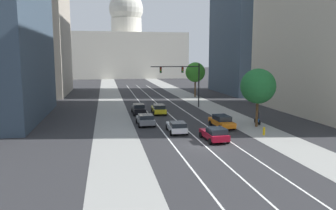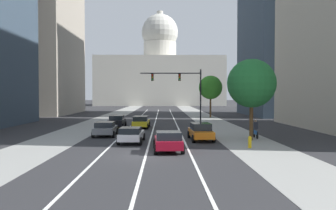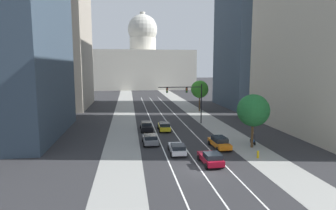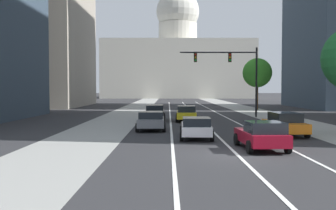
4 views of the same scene
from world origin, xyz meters
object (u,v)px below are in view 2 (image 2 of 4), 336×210
Objects in this scene: street_tree_mid_right at (211,87)px; car_black at (117,121)px; capitol_building at (160,75)px; cyclist at (256,129)px; car_gray at (105,128)px; traffic_signal_mast at (182,85)px; car_crimson at (168,141)px; fire_hydrant at (250,142)px; car_yellow at (141,122)px; car_orange at (201,131)px; car_white at (131,134)px; street_tree_far_right at (252,83)px.

car_black is at bearing -126.36° from street_tree_mid_right.
cyclist is at bearing -84.67° from capitol_building.
car_gray is 2.42× the size of cyclist.
car_black is 0.58× the size of traffic_signal_mast.
fire_hydrant is (6.13, 1.44, -0.29)m from car_crimson.
car_yellow is 18.16m from fire_hydrant.
car_orange is at bearing -110.29° from car_gray.
car_yellow is 14.95m from cyclist.
street_tree_mid_right is (11.03, 19.49, 4.52)m from car_yellow.
car_white is 34.43m from street_tree_mid_right.
car_crimson is at bearing 130.69° from cyclist.
capitol_building is 10.10× the size of car_orange.
capitol_building is 103.85m from cyclist.
capitol_building is 104.75m from street_tree_far_right.
car_yellow is (0.00, 12.80, 0.06)m from car_white.
cyclist is (1.97, 5.66, 0.39)m from fire_hydrant.
car_orange is 6.08m from street_tree_far_right.
car_gray is at bearing 179.77° from car_black.
car_gray is 14.33m from fire_hydrant.
car_white is 0.93× the size of car_orange.
car_orange is 1.12× the size of car_crimson.
street_tree_far_right reaches higher than fire_hydrant.
car_gray is at bearing 30.45° from car_crimson.
cyclist reaches higher than car_white.
street_tree_mid_right reaches higher than car_gray.
car_white is 0.92× the size of car_yellow.
car_crimson is 10.77m from cyclist.
car_orange is at bearing -142.67° from car_black.
car_crimson is 2.43× the size of cyclist.
street_tree_far_right is at bearing -80.06° from car_white.
fire_hydrant is at bearing -85.98° from capitol_building.
car_white is 19.34m from traffic_signal_mast.
traffic_signal_mast reaches higher than car_yellow.
street_tree_far_right is (5.09, -16.59, -0.35)m from traffic_signal_mast.
cyclist reaches higher than car_crimson.
fire_hydrant is at bearing -79.33° from car_crimson.
car_white is 0.92× the size of car_black.
car_black is 5.21× the size of fire_hydrant.
car_orange is 0.57× the size of traffic_signal_mast.
capitol_building reaches higher than traffic_signal_mast.
car_gray is at bearing 33.47° from car_white.
car_yellow reaches higher than car_gray.
street_tree_far_right reaches higher than car_white.
car_white is at bearing -149.56° from car_gray.
capitol_building reaches higher than car_black.
traffic_signal_mast reaches higher than car_gray.
car_black is at bearing 16.12° from car_crimson.
car_crimson is at bearing -143.49° from car_white.
fire_hydrant is at bearing -143.52° from car_black.
capitol_building reaches higher than car_white.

